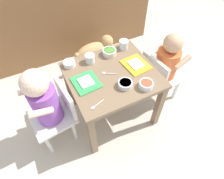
% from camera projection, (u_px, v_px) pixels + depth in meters
% --- Properties ---
extents(ground_plane, '(7.00, 7.00, 0.00)m').
position_uv_depth(ground_plane, '(112.00, 112.00, 1.67)').
color(ground_plane, beige).
extents(kitchen_cabinet_back, '(1.74, 0.37, 0.87)m').
position_uv_depth(kitchen_cabinet_back, '(66.00, 11.00, 1.93)').
color(kitchen_cabinet_back, brown).
rests_on(kitchen_cabinet_back, ground).
extents(dining_table, '(0.60, 0.55, 0.48)m').
position_uv_depth(dining_table, '(112.00, 82.00, 1.36)').
color(dining_table, '#7A6047').
rests_on(dining_table, ground).
extents(seated_child_left, '(0.31, 0.31, 0.70)m').
position_uv_depth(seated_child_left, '(46.00, 101.00, 1.20)').
color(seated_child_left, silver).
rests_on(seated_child_left, ground).
extents(seated_child_right, '(0.31, 0.31, 0.65)m').
position_uv_depth(seated_child_right, '(166.00, 63.00, 1.48)').
color(seated_child_right, silver).
rests_on(seated_child_right, ground).
extents(dog, '(0.44, 0.21, 0.31)m').
position_uv_depth(dog, '(95.00, 50.00, 1.90)').
color(dog, tan).
rests_on(dog, ground).
extents(food_tray_left, '(0.17, 0.18, 0.02)m').
position_uv_depth(food_tray_left, '(86.00, 82.00, 1.24)').
color(food_tray_left, green).
rests_on(food_tray_left, dining_table).
extents(food_tray_right, '(0.17, 0.20, 0.02)m').
position_uv_depth(food_tray_right, '(136.00, 64.00, 1.35)').
color(food_tray_right, gold).
rests_on(food_tray_right, dining_table).
extents(water_cup_left, '(0.07, 0.07, 0.07)m').
position_uv_depth(water_cup_left, '(124.00, 45.00, 1.45)').
color(water_cup_left, white).
rests_on(water_cup_left, dining_table).
extents(water_cup_right, '(0.07, 0.07, 0.06)m').
position_uv_depth(water_cup_right, '(90.00, 59.00, 1.35)').
color(water_cup_right, white).
rests_on(water_cup_right, dining_table).
extents(veggie_bowl_near, '(0.09, 0.09, 0.04)m').
position_uv_depth(veggie_bowl_near, '(125.00, 84.00, 1.21)').
color(veggie_bowl_near, white).
rests_on(veggie_bowl_near, dining_table).
extents(veggie_bowl_far, '(0.08, 0.08, 0.04)m').
position_uv_depth(veggie_bowl_far, '(69.00, 63.00, 1.33)').
color(veggie_bowl_far, white).
rests_on(veggie_bowl_far, dining_table).
extents(cereal_bowl_left_side, '(0.09, 0.09, 0.04)m').
position_uv_depth(cereal_bowl_left_side, '(146.00, 85.00, 1.20)').
color(cereal_bowl_left_side, white).
rests_on(cereal_bowl_left_side, dining_table).
extents(cereal_bowl_right_side, '(0.10, 0.10, 0.04)m').
position_uv_depth(cereal_bowl_right_side, '(109.00, 52.00, 1.41)').
color(cereal_bowl_right_side, silver).
rests_on(cereal_bowl_right_side, dining_table).
extents(spoon_by_left_tray, '(0.09, 0.06, 0.01)m').
position_uv_depth(spoon_by_left_tray, '(107.00, 73.00, 1.30)').
color(spoon_by_left_tray, silver).
rests_on(spoon_by_left_tray, dining_table).
extents(spoon_by_right_tray, '(0.10, 0.04, 0.01)m').
position_uv_depth(spoon_by_right_tray, '(96.00, 105.00, 1.13)').
color(spoon_by_right_tray, silver).
rests_on(spoon_by_right_tray, dining_table).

